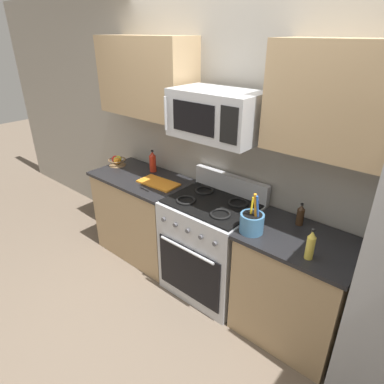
% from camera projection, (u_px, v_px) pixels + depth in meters
% --- Properties ---
extents(ground_plane, '(16.00, 16.00, 0.00)m').
position_uv_depth(ground_plane, '(165.00, 324.00, 2.81)').
color(ground_plane, '#6B5B4C').
extents(wall_back, '(8.00, 0.10, 2.60)m').
position_uv_depth(wall_back, '(239.00, 149.00, 2.90)').
color(wall_back, '#9E998E').
rests_on(wall_back, ground).
extents(counter_left, '(1.03, 0.60, 0.91)m').
position_uv_depth(counter_left, '(144.00, 215.00, 3.55)').
color(counter_left, tan).
rests_on(counter_left, ground).
extents(range_oven, '(0.76, 0.64, 1.09)m').
position_uv_depth(range_oven, '(211.00, 246.00, 3.01)').
color(range_oven, '#B2B5BA').
rests_on(range_oven, ground).
extents(counter_right, '(0.83, 0.60, 0.91)m').
position_uv_depth(counter_right, '(293.00, 288.00, 2.55)').
color(counter_right, tan).
rests_on(counter_right, ground).
extents(microwave, '(0.70, 0.44, 0.36)m').
position_uv_depth(microwave, '(217.00, 115.00, 2.51)').
color(microwave, '#B2B5BA').
extents(upper_cabinets_left, '(1.02, 0.34, 0.70)m').
position_uv_depth(upper_cabinets_left, '(146.00, 77.00, 3.04)').
color(upper_cabinets_left, tan).
extents(upper_cabinets_right, '(0.82, 0.34, 0.70)m').
position_uv_depth(upper_cabinets_right, '(335.00, 100.00, 2.03)').
color(upper_cabinets_right, tan).
extents(utensil_crock, '(0.17, 0.17, 0.33)m').
position_uv_depth(utensil_crock, '(252.00, 222.00, 2.40)').
color(utensil_crock, teal).
rests_on(utensil_crock, counter_right).
extents(fruit_basket, '(0.19, 0.19, 0.10)m').
position_uv_depth(fruit_basket, '(117.00, 161.00, 3.62)').
color(fruit_basket, brown).
rests_on(fruit_basket, counter_left).
extents(cutting_board, '(0.41, 0.23, 0.02)m').
position_uv_depth(cutting_board, '(158.00, 183.00, 3.19)').
color(cutting_board, orange).
rests_on(cutting_board, counter_left).
extents(bottle_hot_sauce, '(0.07, 0.07, 0.23)m').
position_uv_depth(bottle_hot_sauce, '(153.00, 162.00, 3.43)').
color(bottle_hot_sauce, red).
rests_on(bottle_hot_sauce, counter_left).
extents(bottle_soy, '(0.06, 0.06, 0.18)m').
position_uv_depth(bottle_soy, '(300.00, 215.00, 2.49)').
color(bottle_soy, '#382314').
rests_on(bottle_soy, counter_right).
extents(bottle_oil, '(0.06, 0.06, 0.22)m').
position_uv_depth(bottle_oil, '(311.00, 245.00, 2.11)').
color(bottle_oil, gold).
rests_on(bottle_oil, counter_right).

